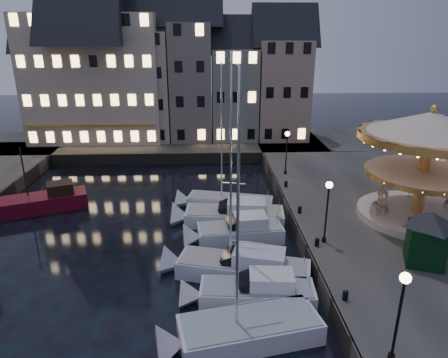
{
  "coord_description": "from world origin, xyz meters",
  "views": [
    {
      "loc": [
        -0.22,
        -21.65,
        13.93
      ],
      "look_at": [
        1.0,
        8.0,
        3.2
      ],
      "focal_mm": 32.0,
      "sensor_mm": 36.0,
      "label": 1
    }
  ],
  "objects_px": {
    "motorboat_d": "(234,233)",
    "motorboat_e": "(229,216)",
    "streetlamp_a": "(401,305)",
    "carousel": "(428,146)",
    "bollard_a": "(345,295)",
    "bollard_d": "(286,184)",
    "red_fishing_boat": "(45,202)",
    "motorboat_f": "(223,203)",
    "bollard_c": "(300,209)",
    "motorboat_c": "(237,267)",
    "bollard_b": "(317,242)",
    "streetlamp_b": "(327,203)",
    "streetlamp_c": "(287,147)",
    "motorboat_b": "(249,294)",
    "ticket_kiosk": "(429,229)",
    "motorboat_a": "(238,332)",
    "streetlamp_d": "(442,166)"
  },
  "relations": [
    {
      "from": "bollard_b",
      "to": "red_fishing_boat",
      "type": "bearing_deg",
      "value": 155.6
    },
    {
      "from": "motorboat_f",
      "to": "carousel",
      "type": "bearing_deg",
      "value": -19.91
    },
    {
      "from": "streetlamp_c",
      "to": "motorboat_b",
      "type": "relative_size",
      "value": 0.57
    },
    {
      "from": "bollard_c",
      "to": "motorboat_a",
      "type": "bearing_deg",
      "value": -115.13
    },
    {
      "from": "streetlamp_c",
      "to": "red_fishing_boat",
      "type": "xyz_separation_m",
      "value": [
        -21.24,
        -4.64,
        -3.33
      ]
    },
    {
      "from": "red_fishing_boat",
      "to": "streetlamp_c",
      "type": "bearing_deg",
      "value": 12.32
    },
    {
      "from": "bollard_c",
      "to": "motorboat_c",
      "type": "height_order",
      "value": "motorboat_c"
    },
    {
      "from": "red_fishing_boat",
      "to": "carousel",
      "type": "distance_m",
      "value": 30.09
    },
    {
      "from": "motorboat_b",
      "to": "red_fishing_boat",
      "type": "height_order",
      "value": "red_fishing_boat"
    },
    {
      "from": "bollard_a",
      "to": "motorboat_d",
      "type": "bearing_deg",
      "value": 119.77
    },
    {
      "from": "streetlamp_b",
      "to": "motorboat_b",
      "type": "xyz_separation_m",
      "value": [
        -5.28,
        -4.39,
        -3.38
      ]
    },
    {
      "from": "motorboat_f",
      "to": "carousel",
      "type": "xyz_separation_m",
      "value": [
        13.93,
        -5.05,
        6.22
      ]
    },
    {
      "from": "streetlamp_b",
      "to": "motorboat_f",
      "type": "bearing_deg",
      "value": 126.54
    },
    {
      "from": "bollard_d",
      "to": "motorboat_b",
      "type": "xyz_separation_m",
      "value": [
        -4.68,
        -14.39,
        -0.96
      ]
    },
    {
      "from": "streetlamp_a",
      "to": "red_fishing_boat",
      "type": "bearing_deg",
      "value": 138.39
    },
    {
      "from": "red_fishing_boat",
      "to": "motorboat_f",
      "type": "bearing_deg",
      "value": -1.8
    },
    {
      "from": "streetlamp_b",
      "to": "motorboat_b",
      "type": "distance_m",
      "value": 7.65
    },
    {
      "from": "streetlamp_c",
      "to": "carousel",
      "type": "height_order",
      "value": "carousel"
    },
    {
      "from": "streetlamp_c",
      "to": "ticket_kiosk",
      "type": "bearing_deg",
      "value": -72.58
    },
    {
      "from": "carousel",
      "to": "red_fishing_boat",
      "type": "bearing_deg",
      "value": 169.21
    },
    {
      "from": "ticket_kiosk",
      "to": "motorboat_a",
      "type": "bearing_deg",
      "value": -158.22
    },
    {
      "from": "motorboat_a",
      "to": "bollard_b",
      "type": "bearing_deg",
      "value": 50.73
    },
    {
      "from": "bollard_c",
      "to": "bollard_d",
      "type": "distance_m",
      "value": 5.5
    },
    {
      "from": "streetlamp_c",
      "to": "bollard_a",
      "type": "bearing_deg",
      "value": -91.76
    },
    {
      "from": "motorboat_d",
      "to": "motorboat_e",
      "type": "distance_m",
      "value": 2.85
    },
    {
      "from": "motorboat_d",
      "to": "motorboat_e",
      "type": "bearing_deg",
      "value": 94.31
    },
    {
      "from": "streetlamp_c",
      "to": "bollard_c",
      "type": "height_order",
      "value": "streetlamp_c"
    },
    {
      "from": "streetlamp_c",
      "to": "red_fishing_boat",
      "type": "bearing_deg",
      "value": -167.68
    },
    {
      "from": "motorboat_c",
      "to": "ticket_kiosk",
      "type": "xyz_separation_m",
      "value": [
        10.89,
        -0.99,
        2.84
      ]
    },
    {
      "from": "bollard_d",
      "to": "ticket_kiosk",
      "type": "relative_size",
      "value": 0.15
    },
    {
      "from": "motorboat_c",
      "to": "motorboat_f",
      "type": "height_order",
      "value": "motorboat_c"
    },
    {
      "from": "motorboat_b",
      "to": "motorboat_d",
      "type": "bearing_deg",
      "value": 92.76
    },
    {
      "from": "motorboat_e",
      "to": "carousel",
      "type": "relative_size",
      "value": 0.92
    },
    {
      "from": "bollard_a",
      "to": "bollard_d",
      "type": "relative_size",
      "value": 1.0
    },
    {
      "from": "bollard_b",
      "to": "streetlamp_b",
      "type": "bearing_deg",
      "value": 39.81
    },
    {
      "from": "streetlamp_a",
      "to": "bollard_b",
      "type": "bearing_deg",
      "value": 93.61
    },
    {
      "from": "ticket_kiosk",
      "to": "motorboat_d",
      "type": "bearing_deg",
      "value": 152.68
    },
    {
      "from": "bollard_c",
      "to": "red_fishing_boat",
      "type": "xyz_separation_m",
      "value": [
        -20.64,
        4.36,
        -0.91
      ]
    },
    {
      "from": "motorboat_c",
      "to": "streetlamp_d",
      "type": "bearing_deg",
      "value": 27.14
    },
    {
      "from": "streetlamp_a",
      "to": "carousel",
      "type": "distance_m",
      "value": 15.65
    },
    {
      "from": "bollard_c",
      "to": "streetlamp_b",
      "type": "bearing_deg",
      "value": -82.41
    },
    {
      "from": "red_fishing_boat",
      "to": "ticket_kiosk",
      "type": "relative_size",
      "value": 1.98
    },
    {
      "from": "streetlamp_d",
      "to": "bollard_c",
      "type": "bearing_deg",
      "value": -168.14
    },
    {
      "from": "carousel",
      "to": "motorboat_d",
      "type": "bearing_deg",
      "value": -177.63
    },
    {
      "from": "bollard_a",
      "to": "motorboat_f",
      "type": "xyz_separation_m",
      "value": [
        -5.62,
        14.39,
        -1.07
      ]
    },
    {
      "from": "streetlamp_b",
      "to": "red_fishing_boat",
      "type": "height_order",
      "value": "red_fishing_boat"
    },
    {
      "from": "streetlamp_b",
      "to": "motorboat_b",
      "type": "relative_size",
      "value": 0.57
    },
    {
      "from": "motorboat_b",
      "to": "streetlamp_a",
      "type": "bearing_deg",
      "value": -46.73
    },
    {
      "from": "streetlamp_c",
      "to": "red_fishing_boat",
      "type": "height_order",
      "value": "red_fishing_boat"
    },
    {
      "from": "bollard_d",
      "to": "ticket_kiosk",
      "type": "height_order",
      "value": "ticket_kiosk"
    }
  ]
}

